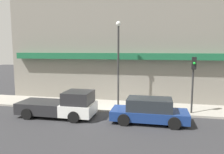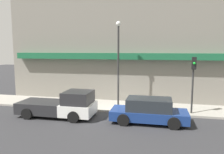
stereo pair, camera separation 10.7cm
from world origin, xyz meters
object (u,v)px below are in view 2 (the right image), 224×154
at_px(fire_hydrant, 68,101).
at_px(parked_car, 149,111).
at_px(street_lamp, 118,55).
at_px(pickup_truck, 62,105).
at_px(traffic_light, 193,75).

bearing_deg(fire_hydrant, parked_car, -21.28).
bearing_deg(street_lamp, pickup_truck, -138.74).
bearing_deg(pickup_truck, street_lamp, 42.15).
bearing_deg(parked_car, fire_hydrant, 160.87).
height_order(pickup_truck, traffic_light, traffic_light).
xyz_separation_m(pickup_truck, traffic_light, (8.32, 2.06, 1.95)).
bearing_deg(traffic_light, parked_car, -142.86).
relative_size(pickup_truck, fire_hydrant, 7.66).
distance_m(fire_hydrant, traffic_light, 9.26).
height_order(parked_car, fire_hydrant, parked_car).
height_order(fire_hydrant, street_lamp, street_lamp).
bearing_deg(fire_hydrant, pickup_truck, -74.99).
height_order(street_lamp, traffic_light, street_lamp).
bearing_deg(pickup_truck, fire_hydrant, 105.89).
distance_m(parked_car, fire_hydrant, 6.72).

